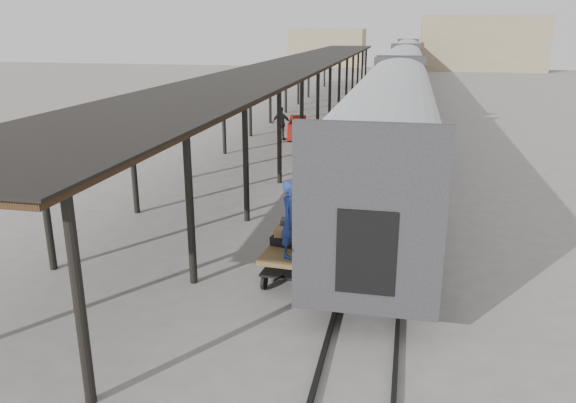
# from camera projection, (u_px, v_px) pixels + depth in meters

# --- Properties ---
(ground) EXTENTS (160.00, 160.00, 0.00)m
(ground) POSITION_uv_depth(u_px,v_px,m) (263.00, 257.00, 16.26)
(ground) COLOR slate
(ground) RESTS_ON ground
(train) EXTENTS (3.45, 76.01, 4.01)m
(train) POSITION_uv_depth(u_px,v_px,m) (403.00, 73.00, 46.35)
(train) COLOR silver
(train) RESTS_ON ground
(canopy) EXTENTS (4.90, 64.30, 4.15)m
(canopy) POSITION_uv_depth(u_px,v_px,m) (303.00, 63.00, 38.14)
(canopy) COLOR #422B19
(canopy) RESTS_ON ground
(rails) EXTENTS (1.54, 150.00, 0.12)m
(rails) POSITION_uv_depth(u_px,v_px,m) (401.00, 105.00, 47.32)
(rails) COLOR black
(rails) RESTS_ON ground
(building_far) EXTENTS (18.00, 10.00, 8.00)m
(building_far) POSITION_uv_depth(u_px,v_px,m) (481.00, 43.00, 85.04)
(building_far) COLOR tan
(building_far) RESTS_ON ground
(building_left) EXTENTS (12.00, 8.00, 6.00)m
(building_left) POSITION_uv_depth(u_px,v_px,m) (328.00, 47.00, 93.88)
(building_left) COLOR tan
(building_left) RESTS_ON ground
(baggage_cart) EXTENTS (1.42, 2.48, 0.86)m
(baggage_cart) POSITION_uv_depth(u_px,v_px,m) (293.00, 254.00, 14.83)
(baggage_cart) COLOR brown
(baggage_cart) RESTS_ON ground
(suitcase_stack) EXTENTS (1.31, 1.18, 0.59)m
(suitcase_stack) POSITION_uv_depth(u_px,v_px,m) (293.00, 234.00, 15.03)
(suitcase_stack) COLOR #3C3D3F
(suitcase_stack) RESTS_ON baggage_cart
(luggage_tug) EXTENTS (1.06, 1.62, 1.37)m
(luggage_tug) POSITION_uv_depth(u_px,v_px,m) (297.00, 129.00, 32.79)
(luggage_tug) COLOR maroon
(luggage_tug) RESTS_ON ground
(porter) EXTENTS (0.68, 0.83, 1.96)m
(porter) POSITION_uv_depth(u_px,v_px,m) (292.00, 219.00, 13.84)
(porter) COLOR navy
(porter) RESTS_ON baggage_cart
(pedestrian) EXTENTS (1.14, 0.49, 1.94)m
(pedestrian) POSITION_uv_depth(u_px,v_px,m) (281.00, 124.00, 32.74)
(pedestrian) COLOR black
(pedestrian) RESTS_ON ground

